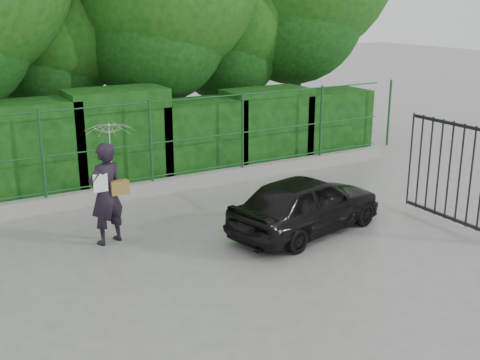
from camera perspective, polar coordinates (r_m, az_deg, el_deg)
ground at (r=9.55m, az=-0.26°, el=-8.98°), size 80.00×80.00×0.00m
kerb at (r=13.33m, az=-9.86°, el=-0.97°), size 14.00×0.25×0.30m
fence at (r=13.13m, az=-9.18°, el=3.54°), size 14.13×0.06×1.80m
hedge at (r=13.99m, az=-11.85°, el=3.33°), size 14.20×1.20×2.25m
woman at (r=10.62m, az=-12.35°, el=1.16°), size 0.98×0.90×2.15m
car at (r=11.12m, az=6.30°, el=-2.24°), size 3.43×2.00×1.10m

